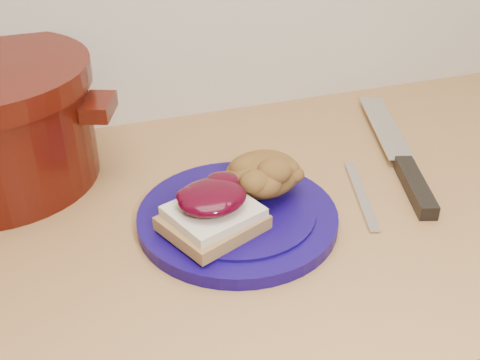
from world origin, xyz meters
name	(u,v)px	position (x,y,z in m)	size (l,w,h in m)	color
plate	(238,218)	(-0.01, 1.48, 0.91)	(0.25, 0.25, 0.02)	#0F054C
sandwich	(213,211)	(-0.05, 1.46, 0.94)	(0.13, 0.13, 0.05)	olive
stuffing_mound	(262,174)	(0.04, 1.51, 0.95)	(0.10, 0.09, 0.05)	brown
chef_knife	(406,168)	(0.26, 1.51, 0.91)	(0.13, 0.35, 0.02)	black
butter_knife	(361,194)	(0.17, 1.48, 0.90)	(0.17, 0.01, 0.00)	silver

